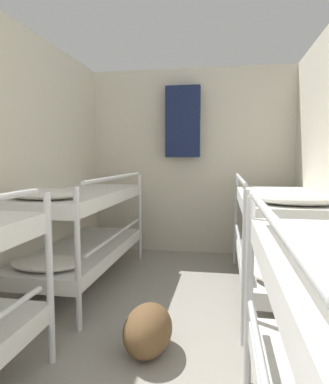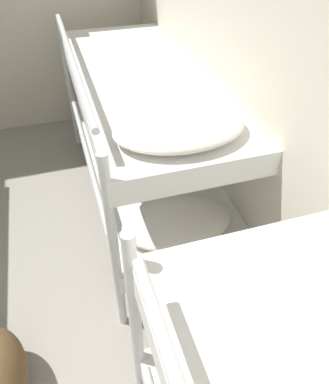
{
  "view_description": "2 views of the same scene",
  "coord_description": "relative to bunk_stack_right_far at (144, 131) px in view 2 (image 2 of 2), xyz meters",
  "views": [
    {
      "loc": [
        0.44,
        0.55,
        1.26
      ],
      "look_at": [
        -0.05,
        3.36,
        0.98
      ],
      "focal_mm": 32.0,
      "sensor_mm": 36.0,
      "label": 1
    },
    {
      "loc": [
        0.48,
        1.71,
        1.79
      ],
      "look_at": [
        0.79,
        2.72,
        0.9
      ],
      "focal_mm": 35.0,
      "sensor_mm": 36.0,
      "label": 2
    }
  ],
  "objects": [
    {
      "name": "bunk_stack_right_far",
      "position": [
        0.0,
        0.0,
        0.0
      ],
      "size": [
        0.75,
        1.88,
        1.09
      ],
      "color": "silver",
      "rests_on": "ground_plane"
    }
  ]
}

